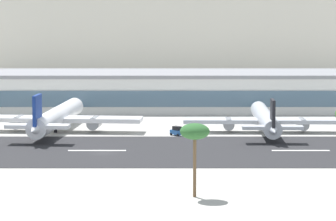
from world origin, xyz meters
name	(u,v)px	position (x,y,z in m)	size (l,w,h in m)	color
ground_plane	(106,153)	(0.00, 0.00, 0.00)	(1400.00, 1400.00, 0.00)	#B2AFA8
runway_strip	(107,151)	(0.00, 3.34, 0.04)	(800.00, 40.76, 0.08)	#262628
runway_centreline_dash_4	(100,150)	(-1.44, 3.34, 0.09)	(12.00, 1.20, 0.01)	white
runway_centreline_dash_5	(304,151)	(40.90, 3.34, 0.09)	(12.00, 1.20, 0.01)	white
terminal_building	(160,90)	(10.12, 80.78, 5.47)	(173.35, 29.69, 10.93)	silver
distant_hotel_block	(160,32)	(8.67, 197.19, 19.33)	(146.82, 28.69, 38.65)	beige
airliner_navy_tail_gate_1	(58,118)	(-13.50, 31.12, 3.46)	(41.41, 51.91, 10.84)	white
airliner_black_tail_gate_2	(269,120)	(36.52, 30.23, 3.10)	(39.26, 46.68, 9.74)	silver
service_baggage_tug_1	(180,131)	(15.38, 25.63, 1.05)	(3.36, 3.42, 2.20)	#23569E
palm_tree_1	(197,133)	(17.48, -42.12, 10.15)	(4.65, 4.65, 11.68)	brown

